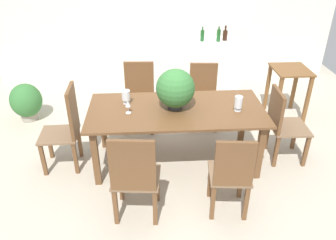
% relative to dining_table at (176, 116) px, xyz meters
% --- Properties ---
extents(ground_plane, '(7.04, 7.04, 0.00)m').
position_rel_dining_table_xyz_m(ground_plane, '(0.00, 0.23, -0.67)').
color(ground_plane, '#BCB29E').
extents(back_wall, '(6.40, 0.10, 2.60)m').
position_rel_dining_table_xyz_m(back_wall, '(0.00, 2.83, 0.63)').
color(back_wall, silver).
rests_on(back_wall, ground).
extents(dining_table, '(2.09, 0.98, 0.76)m').
position_rel_dining_table_xyz_m(dining_table, '(0.00, 0.00, 0.00)').
color(dining_table, brown).
rests_on(dining_table, ground).
extents(chair_near_left, '(0.51, 0.47, 1.02)m').
position_rel_dining_table_xyz_m(chair_near_left, '(-0.48, -0.96, -0.10)').
color(chair_near_left, brown).
rests_on(chair_near_left, ground).
extents(chair_far_right, '(0.47, 0.44, 0.93)m').
position_rel_dining_table_xyz_m(chair_far_right, '(0.48, 0.95, -0.15)').
color(chair_far_right, brown).
rests_on(chair_far_right, ground).
extents(chair_head_end, '(0.46, 0.44, 1.06)m').
position_rel_dining_table_xyz_m(chair_head_end, '(-1.31, 0.00, -0.09)').
color(chair_head_end, brown).
rests_on(chair_head_end, ground).
extents(chair_near_right, '(0.44, 0.45, 0.96)m').
position_rel_dining_table_xyz_m(chair_near_right, '(0.46, -0.95, -0.14)').
color(chair_near_right, brown).
rests_on(chair_near_right, ground).
extents(chair_foot_end, '(0.46, 0.48, 0.95)m').
position_rel_dining_table_xyz_m(chair_foot_end, '(1.32, 0.00, -0.13)').
color(chair_foot_end, brown).
rests_on(chair_foot_end, ground).
extents(chair_far_left, '(0.49, 0.48, 0.97)m').
position_rel_dining_table_xyz_m(chair_far_left, '(-0.46, 0.96, -0.13)').
color(chair_far_left, brown).
rests_on(chair_far_left, ground).
extents(flower_centerpiece, '(0.45, 0.45, 0.48)m').
position_rel_dining_table_xyz_m(flower_centerpiece, '(-0.01, 0.02, 0.34)').
color(flower_centerpiece, '#333338').
rests_on(flower_centerpiece, dining_table).
extents(crystal_vase_left, '(0.09, 0.09, 0.18)m').
position_rel_dining_table_xyz_m(crystal_vase_left, '(0.71, -0.08, 0.20)').
color(crystal_vase_left, silver).
rests_on(crystal_vase_left, dining_table).
extents(crystal_vase_center_near, '(0.10, 0.10, 0.17)m').
position_rel_dining_table_xyz_m(crystal_vase_center_near, '(-0.60, 0.18, 0.20)').
color(crystal_vase_center_near, silver).
rests_on(crystal_vase_center_near, dining_table).
extents(wine_glass, '(0.06, 0.06, 0.15)m').
position_rel_dining_table_xyz_m(wine_glass, '(-0.56, -0.06, 0.20)').
color(wine_glass, silver).
rests_on(wine_glass, dining_table).
extents(kitchen_counter, '(1.63, 0.65, 0.92)m').
position_rel_dining_table_xyz_m(kitchen_counter, '(0.47, 2.12, -0.20)').
color(kitchen_counter, white).
rests_on(kitchen_counter, ground).
extents(wine_bottle_amber, '(0.06, 0.06, 0.24)m').
position_rel_dining_table_xyz_m(wine_bottle_amber, '(0.62, 2.15, 0.35)').
color(wine_bottle_amber, '#194C1E').
rests_on(wine_bottle_amber, kitchen_counter).
extents(wine_bottle_dark, '(0.07, 0.07, 0.25)m').
position_rel_dining_table_xyz_m(wine_bottle_dark, '(0.89, 2.11, 0.36)').
color(wine_bottle_dark, '#194C1E').
rests_on(wine_bottle_dark, kitchen_counter).
extents(wine_bottle_tall, '(0.08, 0.08, 0.25)m').
position_rel_dining_table_xyz_m(wine_bottle_tall, '(1.02, 2.16, 0.35)').
color(wine_bottle_tall, black).
rests_on(wine_bottle_tall, kitchen_counter).
extents(side_table, '(0.52, 0.58, 0.79)m').
position_rel_dining_table_xyz_m(side_table, '(1.81, 1.10, -0.09)').
color(side_table, brown).
rests_on(side_table, ground).
extents(potted_plant_floor, '(0.47, 0.47, 0.59)m').
position_rel_dining_table_xyz_m(potted_plant_floor, '(-2.20, 1.22, -0.35)').
color(potted_plant_floor, '#9E9384').
rests_on(potted_plant_floor, ground).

